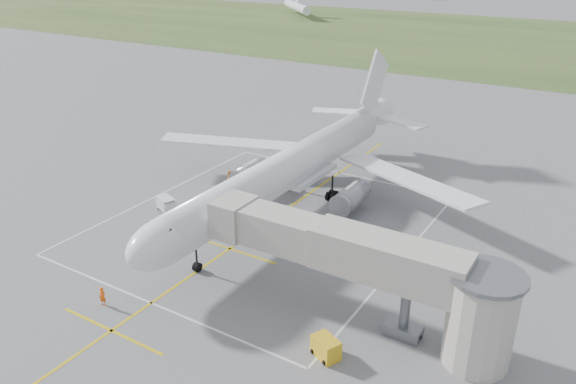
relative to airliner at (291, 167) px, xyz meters
The scene contains 9 objects.
ground 4.46m from the airliner, 90.00° to the right, with size 700.00×700.00×0.00m, color #5B5B5E.
grass_strip 129.32m from the airliner, 90.00° to the left, with size 700.00×120.00×0.02m, color #31481F.
apron_markings 7.90m from the airliner, 90.00° to the right, with size 28.20×60.00×0.01m.
airliner is the anchor object (origin of this frame).
jet_bridge 21.22m from the airliner, 42.19° to the right, with size 23.40×5.00×7.20m.
gpu_unit 24.16m from the airliner, 52.95° to the right, with size 2.26×1.96×1.44m.
baggage_cart 13.55m from the airliner, 142.99° to the right, with size 2.50×2.03×1.51m.
ramp_worker_nose 23.33m from the airliner, 97.29° to the right, with size 0.57×0.37×1.56m, color #F35407.
ramp_worker_wing 9.92m from the airliner, behind, with size 0.79×0.62×1.63m, color orange.
Camera 1 is at (28.10, -45.22, 25.35)m, focal length 35.00 mm.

